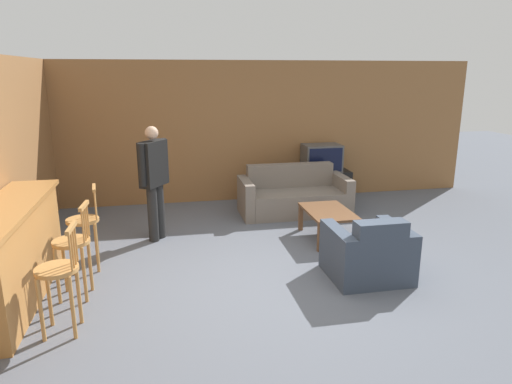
{
  "coord_description": "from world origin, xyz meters",
  "views": [
    {
      "loc": [
        -1.3,
        -4.76,
        2.39
      ],
      "look_at": [
        -0.15,
        0.96,
        0.85
      ],
      "focal_mm": 32.0,
      "sensor_mm": 36.0,
      "label": 1
    }
  ],
  "objects_px": {
    "bar_chair_mid": "(73,248)",
    "tv": "(322,158)",
    "couch_far": "(294,196)",
    "tv_unit": "(321,185)",
    "person_by_window": "(154,177)",
    "armchair_near": "(368,254)",
    "bar_chair_far": "(84,226)",
    "coffee_table": "(328,215)",
    "bar_chair_near": "(59,277)"
  },
  "relations": [
    {
      "from": "coffee_table",
      "to": "bar_chair_near",
      "type": "bearing_deg",
      "value": -150.36
    },
    {
      "from": "bar_chair_far",
      "to": "tv_unit",
      "type": "distance_m",
      "value": 4.71
    },
    {
      "from": "bar_chair_near",
      "to": "armchair_near",
      "type": "height_order",
      "value": "bar_chair_near"
    },
    {
      "from": "coffee_table",
      "to": "tv",
      "type": "bearing_deg",
      "value": 73.45
    },
    {
      "from": "bar_chair_far",
      "to": "tv_unit",
      "type": "bearing_deg",
      "value": 32.99
    },
    {
      "from": "tv",
      "to": "bar_chair_far",
      "type": "bearing_deg",
      "value": -147.04
    },
    {
      "from": "bar_chair_mid",
      "to": "tv",
      "type": "relative_size",
      "value": 1.48
    },
    {
      "from": "coffee_table",
      "to": "tv_unit",
      "type": "height_order",
      "value": "tv_unit"
    },
    {
      "from": "bar_chair_mid",
      "to": "person_by_window",
      "type": "xyz_separation_m",
      "value": [
        0.84,
        1.65,
        0.37
      ]
    },
    {
      "from": "bar_chair_near",
      "to": "bar_chair_mid",
      "type": "bearing_deg",
      "value": 90.0
    },
    {
      "from": "bar_chair_near",
      "to": "person_by_window",
      "type": "height_order",
      "value": "person_by_window"
    },
    {
      "from": "bar_chair_far",
      "to": "couch_far",
      "type": "xyz_separation_m",
      "value": [
        3.17,
        1.78,
        -0.27
      ]
    },
    {
      "from": "tv",
      "to": "person_by_window",
      "type": "xyz_separation_m",
      "value": [
        -3.1,
        -1.65,
        0.13
      ]
    },
    {
      "from": "tv_unit",
      "to": "tv",
      "type": "distance_m",
      "value": 0.53
    },
    {
      "from": "tv",
      "to": "coffee_table",
      "type": "bearing_deg",
      "value": -106.55
    },
    {
      "from": "bar_chair_far",
      "to": "couch_far",
      "type": "height_order",
      "value": "bar_chair_far"
    },
    {
      "from": "armchair_near",
      "to": "tv_unit",
      "type": "height_order",
      "value": "armchair_near"
    },
    {
      "from": "bar_chair_mid",
      "to": "couch_far",
      "type": "bearing_deg",
      "value": 38.48
    },
    {
      "from": "tv_unit",
      "to": "person_by_window",
      "type": "distance_m",
      "value": 3.57
    },
    {
      "from": "couch_far",
      "to": "person_by_window",
      "type": "distance_m",
      "value": 2.57
    },
    {
      "from": "bar_chair_mid",
      "to": "coffee_table",
      "type": "height_order",
      "value": "bar_chair_mid"
    },
    {
      "from": "bar_chair_mid",
      "to": "armchair_near",
      "type": "bearing_deg",
      "value": -3.07
    },
    {
      "from": "person_by_window",
      "to": "coffee_table",
      "type": "bearing_deg",
      "value": -11.18
    },
    {
      "from": "bar_chair_far",
      "to": "tv",
      "type": "height_order",
      "value": "tv"
    },
    {
      "from": "couch_far",
      "to": "armchair_near",
      "type": "relative_size",
      "value": 2.06
    },
    {
      "from": "armchair_near",
      "to": "person_by_window",
      "type": "distance_m",
      "value": 3.14
    },
    {
      "from": "couch_far",
      "to": "bar_chair_mid",
      "type": "bearing_deg",
      "value": -141.52
    },
    {
      "from": "tv_unit",
      "to": "couch_far",
      "type": "bearing_deg",
      "value": -134.46
    },
    {
      "from": "armchair_near",
      "to": "tv",
      "type": "bearing_deg",
      "value": 79.86
    },
    {
      "from": "couch_far",
      "to": "coffee_table",
      "type": "distance_m",
      "value": 1.36
    },
    {
      "from": "bar_chair_far",
      "to": "coffee_table",
      "type": "bearing_deg",
      "value": 7.26
    },
    {
      "from": "bar_chair_far",
      "to": "tv_unit",
      "type": "xyz_separation_m",
      "value": [
        3.94,
        2.56,
        -0.29
      ]
    },
    {
      "from": "bar_chair_near",
      "to": "bar_chair_far",
      "type": "bearing_deg",
      "value": 90.0
    },
    {
      "from": "bar_chair_mid",
      "to": "coffee_table",
      "type": "distance_m",
      "value": 3.51
    },
    {
      "from": "couch_far",
      "to": "person_by_window",
      "type": "height_order",
      "value": "person_by_window"
    },
    {
      "from": "tv_unit",
      "to": "person_by_window",
      "type": "relative_size",
      "value": 0.68
    },
    {
      "from": "person_by_window",
      "to": "armchair_near",
      "type": "bearing_deg",
      "value": -36.5
    },
    {
      "from": "bar_chair_mid",
      "to": "tv_unit",
      "type": "xyz_separation_m",
      "value": [
        3.94,
        3.3,
        -0.29
      ]
    },
    {
      "from": "couch_far",
      "to": "bar_chair_far",
      "type": "bearing_deg",
      "value": -150.76
    },
    {
      "from": "person_by_window",
      "to": "bar_chair_far",
      "type": "bearing_deg",
      "value": -132.87
    },
    {
      "from": "bar_chair_far",
      "to": "armchair_near",
      "type": "relative_size",
      "value": 1.16
    },
    {
      "from": "coffee_table",
      "to": "couch_far",
      "type": "bearing_deg",
      "value": 95.61
    },
    {
      "from": "couch_far",
      "to": "bar_chair_near",
      "type": "bearing_deg",
      "value": -134.43
    },
    {
      "from": "bar_chair_mid",
      "to": "person_by_window",
      "type": "distance_m",
      "value": 1.89
    },
    {
      "from": "tv_unit",
      "to": "person_by_window",
      "type": "bearing_deg",
      "value": -151.95
    },
    {
      "from": "bar_chair_mid",
      "to": "tv",
      "type": "bearing_deg",
      "value": 39.95
    },
    {
      "from": "bar_chair_far",
      "to": "tv_unit",
      "type": "relative_size",
      "value": 0.94
    },
    {
      "from": "armchair_near",
      "to": "bar_chair_mid",
      "type": "bearing_deg",
      "value": 176.93
    },
    {
      "from": "tv",
      "to": "armchair_near",
      "type": "bearing_deg",
      "value": -100.14
    },
    {
      "from": "armchair_near",
      "to": "bar_chair_near",
      "type": "bearing_deg",
      "value": -170.81
    }
  ]
}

